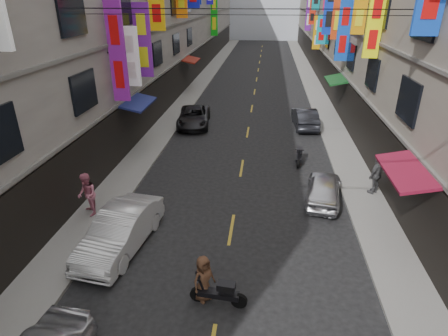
% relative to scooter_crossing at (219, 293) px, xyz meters
% --- Properties ---
extents(sidewalk_left, '(2.00, 90.00, 0.12)m').
position_rel_scooter_crossing_xyz_m(sidewalk_left, '(-6.02, 28.10, -0.38)').
color(sidewalk_left, slate).
rests_on(sidewalk_left, ground).
extents(sidewalk_right, '(2.00, 90.00, 0.12)m').
position_rel_scooter_crossing_xyz_m(sidewalk_right, '(5.98, 28.10, -0.38)').
color(sidewalk_right, slate).
rests_on(sidewalk_right, ground).
extents(street_awnings, '(13.99, 35.20, 0.41)m').
position_rel_scooter_crossing_xyz_m(street_awnings, '(-1.28, 12.10, 2.56)').
color(street_awnings, '#15511A').
rests_on(street_awnings, ground).
extents(lane_markings, '(0.12, 80.20, 0.01)m').
position_rel_scooter_crossing_xyz_m(lane_markings, '(-0.02, 25.10, -0.44)').
color(lane_markings, gold).
rests_on(lane_markings, ground).
extents(scooter_crossing, '(1.80, 0.52, 1.14)m').
position_rel_scooter_crossing_xyz_m(scooter_crossing, '(0.00, 0.00, 0.00)').
color(scooter_crossing, black).
rests_on(scooter_crossing, ground).
extents(scooter_far_right, '(0.54, 1.80, 1.14)m').
position_rel_scooter_crossing_xyz_m(scooter_far_right, '(3.16, 11.15, 0.00)').
color(scooter_far_right, black).
rests_on(scooter_far_right, ground).
extents(car_left_mid, '(2.19, 4.77, 1.52)m').
position_rel_scooter_crossing_xyz_m(car_left_mid, '(-4.02, 2.44, 0.32)').
color(car_left_mid, silver).
rests_on(car_left_mid, ground).
extents(car_left_far, '(2.68, 4.96, 1.32)m').
position_rel_scooter_crossing_xyz_m(car_left_far, '(-4.02, 17.13, 0.22)').
color(car_left_far, black).
rests_on(car_left_far, ground).
extents(car_right_mid, '(2.13, 3.98, 1.29)m').
position_rel_scooter_crossing_xyz_m(car_right_mid, '(3.98, 6.94, 0.20)').
color(car_right_mid, '#B5B4B9').
rests_on(car_right_mid, ground).
extents(car_right_far, '(1.76, 4.33, 1.40)m').
position_rel_scooter_crossing_xyz_m(car_right_far, '(3.98, 17.71, 0.26)').
color(car_right_far, '#2A2B32').
rests_on(car_right_far, ground).
extents(pedestrian_lfar, '(1.06, 1.12, 1.90)m').
position_rel_scooter_crossing_xyz_m(pedestrian_lfar, '(-6.18, 4.39, 0.63)').
color(pedestrian_lfar, '#CF6D87').
rests_on(pedestrian_lfar, sidewalk_left).
extents(pedestrian_rfar, '(1.25, 1.24, 1.92)m').
position_rel_scooter_crossing_xyz_m(pedestrian_rfar, '(6.46, 7.76, 0.64)').
color(pedestrian_rfar, '#4F4E51').
rests_on(pedestrian_rfar, sidewalk_right).
extents(pedestrian_crossing, '(0.91, 0.93, 1.59)m').
position_rel_scooter_crossing_xyz_m(pedestrian_crossing, '(-0.51, 0.19, 0.35)').
color(pedestrian_crossing, '#543521').
rests_on(pedestrian_crossing, ground).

